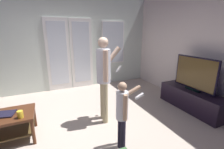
{
  "coord_description": "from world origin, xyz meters",
  "views": [
    {
      "loc": [
        -0.39,
        -2.23,
        1.68
      ],
      "look_at": [
        0.69,
        0.2,
        0.94
      ],
      "focal_mm": 24.73,
      "sensor_mm": 36.0,
      "label": 1
    }
  ],
  "objects_px": {
    "person_child": "(123,111)",
    "person_adult": "(104,73)",
    "laptop_closed": "(3,114)",
    "cup_by_laptop": "(20,114)",
    "flat_screen_tv": "(195,74)",
    "tv_stand": "(191,100)"
  },
  "relations": [
    {
      "from": "flat_screen_tv",
      "to": "laptop_closed",
      "type": "relative_size",
      "value": 2.97
    },
    {
      "from": "tv_stand",
      "to": "person_child",
      "type": "relative_size",
      "value": 1.38
    },
    {
      "from": "tv_stand",
      "to": "flat_screen_tv",
      "type": "height_order",
      "value": "flat_screen_tv"
    },
    {
      "from": "person_adult",
      "to": "person_child",
      "type": "distance_m",
      "value": 0.91
    },
    {
      "from": "person_child",
      "to": "cup_by_laptop",
      "type": "distance_m",
      "value": 1.52
    },
    {
      "from": "tv_stand",
      "to": "flat_screen_tv",
      "type": "distance_m",
      "value": 0.59
    },
    {
      "from": "flat_screen_tv",
      "to": "person_child",
      "type": "xyz_separation_m",
      "value": [
        -1.99,
        -0.49,
        -0.19
      ]
    },
    {
      "from": "person_child",
      "to": "person_adult",
      "type": "bearing_deg",
      "value": 86.05
    },
    {
      "from": "flat_screen_tv",
      "to": "person_adult",
      "type": "height_order",
      "value": "person_adult"
    },
    {
      "from": "person_adult",
      "to": "person_child",
      "type": "xyz_separation_m",
      "value": [
        -0.06,
        -0.85,
        -0.32
      ]
    },
    {
      "from": "person_adult",
      "to": "flat_screen_tv",
      "type": "bearing_deg",
      "value": -10.64
    },
    {
      "from": "person_adult",
      "to": "cup_by_laptop",
      "type": "relative_size",
      "value": 14.4
    },
    {
      "from": "tv_stand",
      "to": "cup_by_laptop",
      "type": "relative_size",
      "value": 13.09
    },
    {
      "from": "cup_by_laptop",
      "to": "person_adult",
      "type": "bearing_deg",
      "value": 5.18
    },
    {
      "from": "person_child",
      "to": "cup_by_laptop",
      "type": "xyz_separation_m",
      "value": [
        -1.33,
        0.73,
        -0.13
      ]
    },
    {
      "from": "flat_screen_tv",
      "to": "cup_by_laptop",
      "type": "height_order",
      "value": "flat_screen_tv"
    },
    {
      "from": "flat_screen_tv",
      "to": "tv_stand",
      "type": "bearing_deg",
      "value": -65.15
    },
    {
      "from": "person_adult",
      "to": "person_child",
      "type": "height_order",
      "value": "person_adult"
    },
    {
      "from": "person_adult",
      "to": "laptop_closed",
      "type": "bearing_deg",
      "value": 177.38
    },
    {
      "from": "laptop_closed",
      "to": "cup_by_laptop",
      "type": "xyz_separation_m",
      "value": [
        0.26,
        -0.2,
        0.04
      ]
    },
    {
      "from": "flat_screen_tv",
      "to": "person_child",
      "type": "bearing_deg",
      "value": -166.18
    },
    {
      "from": "person_child",
      "to": "laptop_closed",
      "type": "height_order",
      "value": "person_child"
    }
  ]
}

